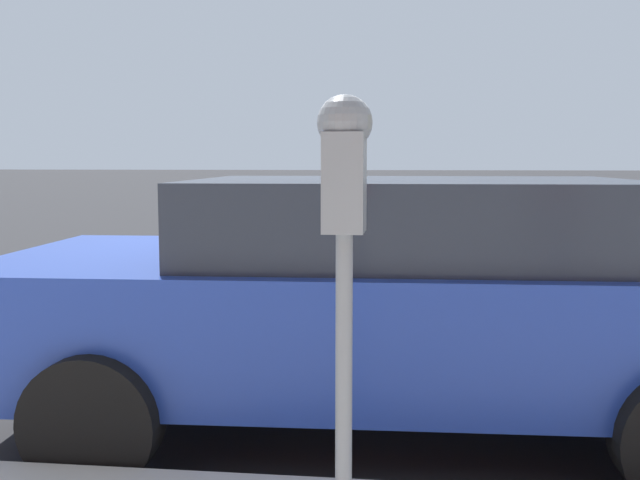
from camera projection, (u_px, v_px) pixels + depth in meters
name	position (u px, v px, depth m)	size (l,w,h in m)	color
ground_plane	(306.00, 371.00, 5.41)	(220.00, 220.00, 0.00)	#2B2B2D
parking_meter	(344.00, 203.00, 2.56)	(0.21, 0.19, 1.56)	gray
car_blue	(389.00, 295.00, 4.22)	(2.25, 4.33, 1.41)	navy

